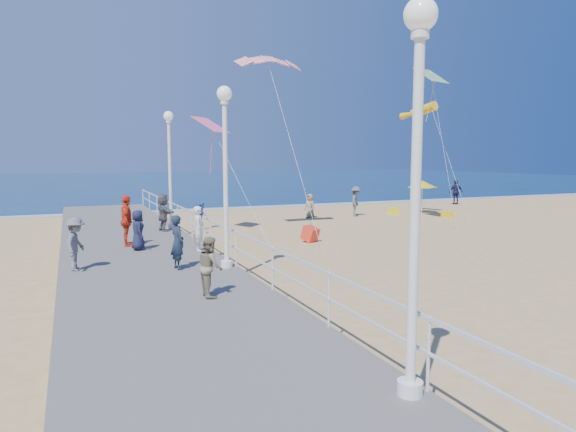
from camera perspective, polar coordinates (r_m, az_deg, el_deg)
name	(u,v)px	position (r m, az deg, el deg)	size (l,w,h in m)	color
ground	(378,265)	(17.84, 10.00, -5.43)	(160.00, 160.00, 0.00)	tan
ocean	(139,181)	(80.25, -16.26, 3.74)	(160.00, 90.00, 0.05)	#0D294F
surf_line	(218,209)	(36.55, -7.80, 0.81)	(160.00, 1.20, 0.04)	silver
boardwalk	(154,280)	(15.14, -14.70, -6.94)	(5.00, 44.00, 0.40)	slate
railing	(236,239)	(15.47, -5.80, -2.50)	(0.05, 42.00, 0.55)	white
lamp_post_near	(416,159)	(7.01, 14.09, 6.14)	(0.44, 0.44, 5.32)	white
lamp_post_mid	(225,158)	(15.19, -6.99, 6.45)	(0.44, 0.44, 5.32)	white
lamp_post_far	(170,157)	(23.96, -13.03, 6.38)	(0.44, 0.44, 5.32)	white
woman_holding_toddler	(199,228)	(18.26, -9.84, -1.37)	(0.57, 0.38, 1.57)	white
toddler_held	(202,214)	(18.38, -9.52, 0.20)	(0.40, 0.31, 0.83)	#305AB4
spectator_0	(177,242)	(15.39, -12.18, -2.86)	(0.58, 0.38, 1.60)	#182536
spectator_1	(210,266)	(12.30, -8.66, -5.57)	(0.69, 0.54, 1.43)	gray
spectator_2	(76,244)	(16.08, -22.51, -2.88)	(1.01, 0.58, 1.56)	slate
spectator_3	(127,221)	(19.77, -17.50, -0.50)	(1.11, 0.46, 1.89)	red
spectator_4	(138,230)	(18.85, -16.34, -1.52)	(0.70, 0.45, 1.42)	#181C36
spectator_5	(163,213)	(23.38, -13.68, 0.37)	(1.53, 0.49, 1.65)	#555459
beach_walker_a	(356,201)	(32.09, 7.55, 1.63)	(1.20, 0.69, 1.86)	#555559
beach_walker_b	(456,192)	(41.77, 18.16, 2.54)	(1.12, 0.47, 1.91)	#1C1B3D
beach_walker_c	(310,206)	(30.84, 2.44, 1.12)	(0.72, 0.47, 1.47)	gray
box_kite	(310,235)	(22.26, 2.48, -2.15)	(0.55, 0.55, 0.60)	red
beach_umbrella	(422,184)	(34.48, 14.70, 3.44)	(1.90, 1.90, 2.14)	white
beach_chair_left	(393,211)	(33.81, 11.63, 0.56)	(0.55, 0.55, 0.40)	yellow
beach_chair_right	(447,214)	(32.53, 17.30, 0.16)	(0.55, 0.55, 0.40)	yellow
kite_parafoil	(269,59)	(25.13, -2.13, 17.03)	(3.22, 0.90, 0.30)	red
kite_windsock	(424,110)	(32.82, 14.85, 11.33)	(0.56, 0.56, 2.93)	#EEB114
kite_diamond_pink	(211,125)	(24.63, -8.59, 9.99)	(1.48, 1.48, 0.02)	#FF5D94
kite_diamond_multi	(431,75)	(28.67, 15.62, 14.81)	(1.51, 1.51, 0.02)	blue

